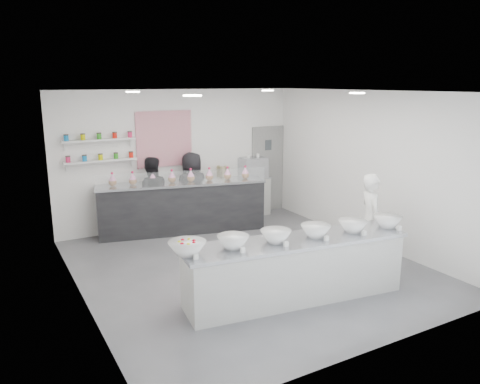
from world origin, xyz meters
name	(u,v)px	position (x,y,z in m)	size (l,w,h in m)	color
floor	(247,267)	(0.00, 0.00, 0.00)	(6.00, 6.00, 0.00)	#515156
ceiling	(248,92)	(0.00, 0.00, 3.00)	(6.00, 6.00, 0.00)	white
back_wall	(180,158)	(0.00, 3.00, 1.50)	(5.50, 5.50, 0.00)	white
left_wall	(77,203)	(-2.75, 0.00, 1.50)	(6.00, 6.00, 0.00)	white
right_wall	(369,168)	(2.75, 0.00, 1.50)	(6.00, 6.00, 0.00)	white
back_door	(267,169)	(2.30, 2.97, 1.05)	(0.88, 0.04, 2.10)	gray
pattern_panel	(164,139)	(-0.35, 2.98, 1.95)	(1.25, 0.03, 1.20)	#AF193C
jar_shelf_lower	(101,161)	(-1.75, 2.90, 1.60)	(1.45, 0.22, 0.04)	silver
jar_shelf_upper	(99,140)	(-1.75, 2.90, 2.02)	(1.45, 0.22, 0.04)	silver
preserve_jars	(100,147)	(-1.75, 2.88, 1.88)	(1.45, 0.10, 0.56)	#DB2459
downlight_0	(192,96)	(-1.40, -1.00, 2.98)	(0.24, 0.24, 0.02)	white
downlight_1	(357,93)	(1.40, -1.00, 2.98)	(0.24, 0.24, 0.02)	white
downlight_2	(133,92)	(-1.40, 1.60, 2.98)	(0.24, 0.24, 0.02)	white
downlight_3	(268,90)	(1.40, 1.60, 2.98)	(0.24, 0.24, 0.02)	white
prep_counter	(295,269)	(0.00, -1.40, 0.46)	(3.40, 0.77, 0.93)	#AFAFAA
back_bar	(182,207)	(-0.22, 2.37, 0.55)	(3.53, 0.65, 1.09)	black
sneeze_guard	(184,178)	(-0.30, 2.07, 1.24)	(3.48, 0.01, 0.30)	white
espresso_ledge	(245,197)	(1.55, 2.78, 0.46)	(1.25, 0.40, 0.92)	#AFAFAA
espresso_machine	(253,168)	(1.77, 2.78, 1.16)	(0.61, 0.42, 0.47)	#93969E
cup_stacks	(224,174)	(1.00, 2.78, 1.09)	(0.24, 0.24, 0.33)	tan
prep_bowls	(296,234)	(0.00, -1.40, 1.01)	(3.69, 0.54, 0.18)	white
label_cards	(323,247)	(0.07, -1.94, 0.96)	(3.31, 0.04, 0.07)	white
cookie_bags	(181,176)	(-0.22, 2.37, 1.23)	(2.96, 0.16, 0.28)	#FF8FD2
woman_prep	(371,220)	(1.93, -0.94, 0.82)	(0.60, 0.39, 1.64)	white
staff_left	(151,196)	(-0.81, 2.62, 0.82)	(0.80, 0.62, 1.64)	black
staff_right	(192,190)	(0.12, 2.62, 0.84)	(0.82, 0.53, 1.67)	black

